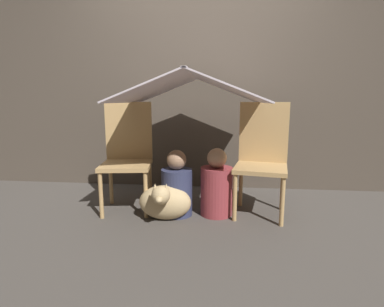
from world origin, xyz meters
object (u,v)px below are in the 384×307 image
Objects in this scene: chair_left at (128,153)px; person_front at (177,188)px; person_second at (216,187)px; chair_right at (262,155)px; dog at (165,202)px.

chair_left reaches higher than person_front.
person_second is at bearing -15.87° from chair_left.
person_front is (-0.74, -0.15, -0.28)m from chair_right.
chair_right is 1.70× the size of person_front.
chair_left is 1.65× the size of person_second.
dog is at bearing -150.42° from chair_right.
person_second is at bearing -153.58° from chair_right.
chair_left is 0.57m from person_front.
person_second is 0.47m from dog.
person_second is (0.35, 0.04, 0.01)m from person_front.
chair_right is at bearing 18.83° from dog.
chair_right reaches higher than dog.
person_front is 1.31× the size of dog.
chair_right is at bearing -8.23° from chair_left.
person_second is (-0.39, -0.11, -0.27)m from chair_right.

